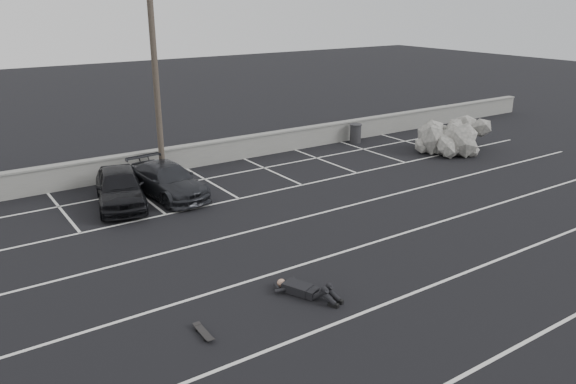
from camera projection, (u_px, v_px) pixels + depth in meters
ground at (380, 306)px, 14.14m from camera, size 120.00×120.00×0.00m
seawall at (164, 160)px, 24.91m from camera, size 50.00×0.45×1.06m
stall_lines at (281, 246)px, 17.54m from camera, size 36.00×20.05×0.01m
car_left at (120, 187)px, 20.84m from camera, size 2.64×4.46×1.42m
car_right at (168, 180)px, 21.86m from camera, size 2.18×4.49×1.26m
utility_pole at (155, 65)px, 22.70m from camera, size 1.26×0.25×9.44m
trash_bin at (355, 133)px, 29.98m from camera, size 0.86×0.86×1.00m
riprap_pile at (449, 142)px, 27.98m from camera, size 3.94×3.38×1.42m
person at (297, 284)px, 14.72m from camera, size 2.70×3.13×0.49m
skateboard at (204, 332)px, 12.91m from camera, size 0.21×0.71×0.09m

